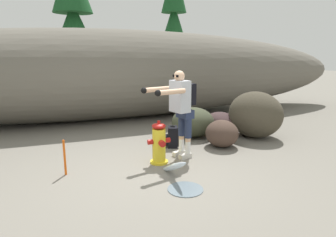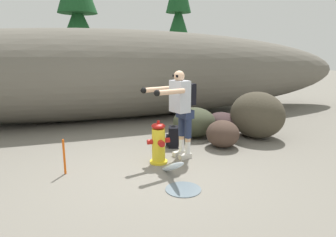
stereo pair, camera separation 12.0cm
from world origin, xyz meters
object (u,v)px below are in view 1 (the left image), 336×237
object	(u,v)px
boulder_large	(255,114)
boulder_outlier	(222,133)
utility_worker	(181,104)
spare_backpack	(172,137)
boulder_small	(221,123)
boulder_mid	(193,122)
fire_hydrant	(159,144)
survey_stake	(65,157)

from	to	relation	value
boulder_large	boulder_outlier	distance (m)	1.22
utility_worker	spare_backpack	world-z (taller)	utility_worker
boulder_small	boulder_outlier	bearing A→B (deg)	-119.67
boulder_mid	utility_worker	bearing A→B (deg)	-124.20
boulder_large	boulder_mid	distance (m)	1.49
fire_hydrant	spare_backpack	xyz separation A→B (m)	(0.59, 0.82, -0.15)
boulder_outlier	spare_backpack	bearing A→B (deg)	160.49
fire_hydrant	boulder_outlier	world-z (taller)	fire_hydrant
utility_worker	boulder_mid	world-z (taller)	utility_worker
boulder_outlier	fire_hydrant	bearing A→B (deg)	-163.82
boulder_mid	boulder_small	size ratio (longest dim) A/B	1.07
utility_worker	boulder_large	size ratio (longest dim) A/B	1.26
boulder_small	spare_backpack	bearing A→B (deg)	-158.64
utility_worker	survey_stake	distance (m)	2.23
boulder_small	survey_stake	bearing A→B (deg)	-159.80
utility_worker	boulder_outlier	distance (m)	1.39
fire_hydrant	utility_worker	xyz separation A→B (m)	(0.48, 0.13, 0.68)
fire_hydrant	utility_worker	size ratio (longest dim) A/B	0.48
spare_backpack	survey_stake	distance (m)	2.35
survey_stake	spare_backpack	bearing A→B (deg)	19.38
utility_worker	survey_stake	size ratio (longest dim) A/B	2.78
fire_hydrant	boulder_outlier	size ratio (longest dim) A/B	1.04
boulder_large	boulder_small	distance (m)	0.87
spare_backpack	survey_stake	size ratio (longest dim) A/B	0.78
boulder_small	survey_stake	world-z (taller)	survey_stake
spare_backpack	boulder_small	bearing A→B (deg)	-138.10
fire_hydrant	utility_worker	distance (m)	0.84
spare_backpack	boulder_mid	world-z (taller)	boulder_mid
spare_backpack	boulder_mid	bearing A→B (deg)	-120.88
utility_worker	spare_backpack	size ratio (longest dim) A/B	3.54
survey_stake	boulder_outlier	bearing A→B (deg)	7.51
boulder_mid	boulder_small	world-z (taller)	boulder_mid
utility_worker	boulder_large	world-z (taller)	utility_worker
spare_backpack	utility_worker	bearing A→B (deg)	101.48
boulder_large	survey_stake	distance (m)	4.42
spare_backpack	survey_stake	world-z (taller)	survey_stake
boulder_large	boulder_outlier	size ratio (longest dim) A/B	1.73
utility_worker	spare_backpack	distance (m)	1.08
spare_backpack	boulder_mid	distance (m)	1.00
fire_hydrant	spare_backpack	world-z (taller)	fire_hydrant
boulder_large	survey_stake	world-z (taller)	boulder_large
fire_hydrant	boulder_outlier	distance (m)	1.65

